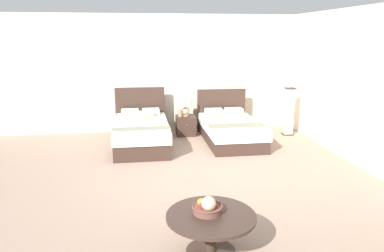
{
  "coord_description": "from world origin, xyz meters",
  "views": [
    {
      "loc": [
        -1.04,
        -5.86,
        2.34
      ],
      "look_at": [
        -0.09,
        0.58,
        0.75
      ],
      "focal_mm": 34.38,
      "sensor_mm": 36.0,
      "label": 1
    }
  ],
  "objects_px": {
    "nightstand": "(186,125)",
    "vase": "(180,113)",
    "fruit_bowl": "(208,207)",
    "table_lamp": "(185,105)",
    "floor_lamp_corner": "(289,112)",
    "coffee_table": "(211,224)",
    "bed_near_window": "(141,132)",
    "bed_near_corner": "(230,129)"
  },
  "relations": [
    {
      "from": "coffee_table",
      "to": "floor_lamp_corner",
      "type": "xyz_separation_m",
      "value": [
        2.84,
        4.69,
        0.23
      ]
    },
    {
      "from": "nightstand",
      "to": "vase",
      "type": "relative_size",
      "value": 2.99
    },
    {
      "from": "nightstand",
      "to": "table_lamp",
      "type": "distance_m",
      "value": 0.51
    },
    {
      "from": "bed_near_corner",
      "to": "nightstand",
      "type": "height_order",
      "value": "bed_near_corner"
    },
    {
      "from": "table_lamp",
      "to": "floor_lamp_corner",
      "type": "xyz_separation_m",
      "value": [
        2.47,
        -0.35,
        -0.17
      ]
    },
    {
      "from": "fruit_bowl",
      "to": "floor_lamp_corner",
      "type": "distance_m",
      "value": 5.46
    },
    {
      "from": "nightstand",
      "to": "bed_near_window",
      "type": "bearing_deg",
      "value": -146.79
    },
    {
      "from": "vase",
      "to": "fruit_bowl",
      "type": "relative_size",
      "value": 0.47
    },
    {
      "from": "vase",
      "to": "coffee_table",
      "type": "distance_m",
      "value": 4.98
    },
    {
      "from": "bed_near_window",
      "to": "fruit_bowl",
      "type": "distance_m",
      "value": 4.33
    },
    {
      "from": "bed_near_corner",
      "to": "nightstand",
      "type": "bearing_deg",
      "value": 143.01
    },
    {
      "from": "coffee_table",
      "to": "floor_lamp_corner",
      "type": "relative_size",
      "value": 0.85
    },
    {
      "from": "nightstand",
      "to": "table_lamp",
      "type": "height_order",
      "value": "table_lamp"
    },
    {
      "from": "fruit_bowl",
      "to": "floor_lamp_corner",
      "type": "bearing_deg",
      "value": 58.28
    },
    {
      "from": "floor_lamp_corner",
      "to": "vase",
      "type": "bearing_deg",
      "value": 173.7
    },
    {
      "from": "bed_near_window",
      "to": "table_lamp",
      "type": "xyz_separation_m",
      "value": [
        1.07,
        0.72,
        0.45
      ]
    },
    {
      "from": "vase",
      "to": "floor_lamp_corner",
      "type": "xyz_separation_m",
      "value": [
        2.6,
        -0.29,
        0.02
      ]
    },
    {
      "from": "bed_near_window",
      "to": "table_lamp",
      "type": "relative_size",
      "value": 5.23
    },
    {
      "from": "bed_near_corner",
      "to": "vase",
      "type": "relative_size",
      "value": 13.07
    },
    {
      "from": "bed_near_corner",
      "to": "fruit_bowl",
      "type": "relative_size",
      "value": 6.08
    },
    {
      "from": "nightstand",
      "to": "fruit_bowl",
      "type": "xyz_separation_m",
      "value": [
        -0.4,
        -4.98,
        0.3
      ]
    },
    {
      "from": "bed_near_window",
      "to": "vase",
      "type": "xyz_separation_m",
      "value": [
        0.94,
        0.66,
        0.26
      ]
    },
    {
      "from": "bed_near_window",
      "to": "coffee_table",
      "type": "distance_m",
      "value": 4.37
    },
    {
      "from": "bed_near_window",
      "to": "fruit_bowl",
      "type": "xyz_separation_m",
      "value": [
        0.67,
        -4.27,
        0.24
      ]
    },
    {
      "from": "vase",
      "to": "floor_lamp_corner",
      "type": "height_order",
      "value": "floor_lamp_corner"
    },
    {
      "from": "bed_near_corner",
      "to": "floor_lamp_corner",
      "type": "relative_size",
      "value": 1.8
    },
    {
      "from": "bed_near_corner",
      "to": "nightstand",
      "type": "xyz_separation_m",
      "value": [
        -0.94,
        0.7,
        -0.05
      ]
    },
    {
      "from": "bed_near_window",
      "to": "bed_near_corner",
      "type": "bearing_deg",
      "value": -0.03
    },
    {
      "from": "nightstand",
      "to": "bed_near_corner",
      "type": "bearing_deg",
      "value": -36.99
    },
    {
      "from": "nightstand",
      "to": "vase",
      "type": "height_order",
      "value": "vase"
    },
    {
      "from": "fruit_bowl",
      "to": "table_lamp",
      "type": "bearing_deg",
      "value": 85.38
    },
    {
      "from": "coffee_table",
      "to": "floor_lamp_corner",
      "type": "distance_m",
      "value": 5.48
    },
    {
      "from": "fruit_bowl",
      "to": "coffee_table",
      "type": "bearing_deg",
      "value": -49.42
    },
    {
      "from": "bed_near_corner",
      "to": "vase",
      "type": "height_order",
      "value": "bed_near_corner"
    },
    {
      "from": "vase",
      "to": "fruit_bowl",
      "type": "distance_m",
      "value": 4.94
    },
    {
      "from": "nightstand",
      "to": "floor_lamp_corner",
      "type": "xyz_separation_m",
      "value": [
        2.47,
        -0.33,
        0.34
      ]
    },
    {
      "from": "table_lamp",
      "to": "fruit_bowl",
      "type": "distance_m",
      "value": 5.02
    },
    {
      "from": "table_lamp",
      "to": "bed_near_window",
      "type": "bearing_deg",
      "value": -146.05
    },
    {
      "from": "vase",
      "to": "floor_lamp_corner",
      "type": "relative_size",
      "value": 0.14
    },
    {
      "from": "vase",
      "to": "fruit_bowl",
      "type": "xyz_separation_m",
      "value": [
        -0.27,
        -4.94,
        -0.02
      ]
    },
    {
      "from": "floor_lamp_corner",
      "to": "bed_near_window",
      "type": "bearing_deg",
      "value": -173.95
    },
    {
      "from": "bed_near_window",
      "to": "nightstand",
      "type": "height_order",
      "value": "bed_near_window"
    }
  ]
}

